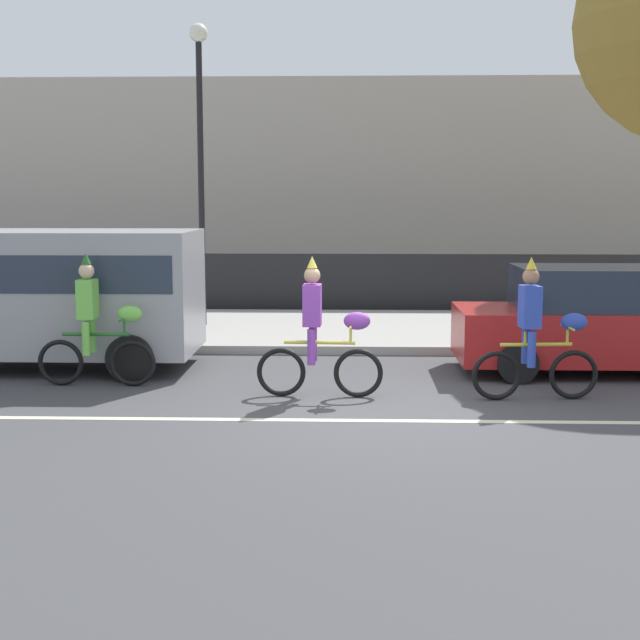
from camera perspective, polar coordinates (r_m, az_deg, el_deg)
name	(u,v)px	position (r m, az deg, el deg)	size (l,w,h in m)	color
ground_plane	(374,411)	(11.40, 3.45, -5.83)	(80.00, 80.00, 0.00)	#424244
road_centre_line	(375,420)	(10.92, 3.52, -6.44)	(36.00, 0.14, 0.01)	beige
sidewalk_curb	(365,329)	(17.77, 2.88, -0.61)	(60.00, 5.00, 0.15)	#9E9B93
fence_line	(363,284)	(20.57, 2.75, 2.31)	(40.00, 0.08, 1.40)	black
building_backdrop	(405,187)	(29.13, 5.49, 8.45)	(28.00, 8.00, 5.98)	#B2A899
parade_cyclist_lime	(96,328)	(13.11, -14.12, -0.51)	(1.72, 0.50, 1.92)	black
parade_cyclist_purple	(321,336)	(12.01, 0.04, -1.02)	(1.72, 0.50, 1.92)	black
parade_cyclist_cobalt	(537,338)	(12.20, 13.74, -1.12)	(1.72, 0.50, 1.92)	black
parked_van_grey	(41,288)	(14.66, -17.40, 1.97)	(5.00, 2.22, 2.18)	#99999E
parked_car_red	(589,323)	(14.31, 16.86, -0.17)	(4.10, 1.92, 1.64)	#AD1E1E
street_lamp_post	(200,130)	(17.93, -7.68, 11.94)	(0.36, 0.36, 5.86)	black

